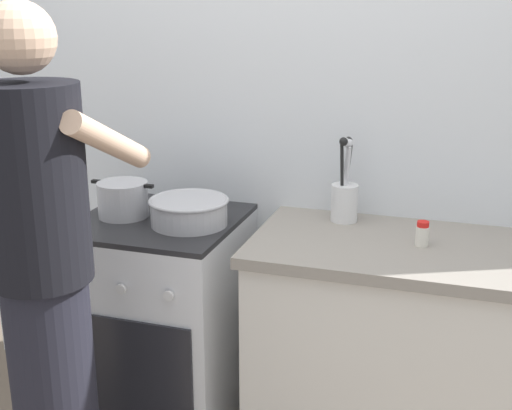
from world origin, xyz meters
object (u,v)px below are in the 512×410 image
at_px(person, 46,290).
at_px(stove_range, 163,325).
at_px(pot, 123,199).
at_px(spice_bottle, 422,234).
at_px(mixing_bowl, 189,210).
at_px(utensil_crock, 345,195).

bearing_deg(person, stove_range, 83.24).
xyz_separation_m(stove_range, person, (-0.07, -0.62, 0.41)).
relative_size(stove_range, pot, 3.48).
bearing_deg(spice_bottle, stove_range, -179.56).
distance_m(pot, person, 0.62).
bearing_deg(pot, mixing_bowl, -3.04).
relative_size(stove_range, mixing_bowl, 3.03).
relative_size(mixing_bowl, spice_bottle, 3.45).
bearing_deg(utensil_crock, spice_bottle, -31.60).
bearing_deg(pot, spice_bottle, 0.98).
height_order(utensil_crock, spice_bottle, utensil_crock).
relative_size(stove_range, person, 0.53).
relative_size(mixing_bowl, person, 0.17).
bearing_deg(person, mixing_bowl, 70.28).
distance_m(pot, mixing_bowl, 0.28).
distance_m(mixing_bowl, spice_bottle, 0.84).
height_order(spice_bottle, person, person).
relative_size(pot, person, 0.15).
distance_m(stove_range, pot, 0.54).
height_order(mixing_bowl, spice_bottle, mixing_bowl).
bearing_deg(spice_bottle, pot, -179.02).
distance_m(stove_range, utensil_crock, 0.89).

